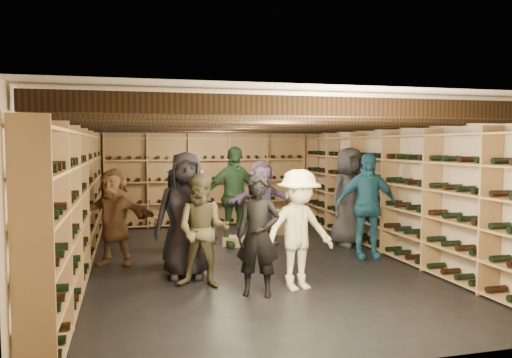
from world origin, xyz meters
The scene contains 21 objects.
ground centered at (0.00, 0.00, 0.00)m, with size 8.00×8.00×0.00m, color black.
walls centered at (0.00, 0.00, 1.20)m, with size 5.52×8.02×2.40m.
ceiling centered at (0.00, 0.00, 2.40)m, with size 5.50×8.00×0.01m, color beige.
ceiling_joists centered at (0.00, 0.00, 2.26)m, with size 5.40×7.12×0.18m.
wine_rack_left centered at (-2.57, 0.00, 1.08)m, with size 0.32×7.50×2.15m.
wine_rack_right centered at (2.57, 0.00, 1.08)m, with size 0.32×7.50×2.15m.
wine_rack_back centered at (0.00, 3.83, 1.07)m, with size 4.70×0.30×2.15m.
crate_stack_left centered at (-0.80, 1.47, 0.34)m, with size 0.58×0.47×0.68m.
crate_stack_right centered at (1.20, 2.31, 0.26)m, with size 0.52×0.36×0.51m.
crate_loose centered at (0.14, 1.30, 0.09)m, with size 0.50×0.33×0.17m, color tan.
person_0 centered at (-1.05, -0.72, 0.91)m, with size 0.89×0.58×1.81m, color black.
person_1 centered at (-0.27, -1.79, 0.76)m, with size 0.56×0.36×1.52m, color black.
person_2 centered at (-0.89, -1.24, 0.76)m, with size 0.74×0.58×1.52m, color brown.
person_3 centered at (0.31, -1.67, 0.79)m, with size 1.02×0.59×1.59m, color #EDECB5.
person_4 centered at (2.04, -0.21, 0.89)m, with size 1.04×0.43×1.78m, color #246384.
person_5 centered at (-2.07, 0.35, 0.77)m, with size 1.43×0.46×1.54m, color brown.
person_6 centered at (-1.08, -0.03, 0.78)m, with size 0.76×0.50×1.56m, color #1E2B3F.
person_9 centered at (-0.90, 0.66, 0.83)m, with size 1.07×0.61×1.65m, color beige.
person_10 centered at (0.07, 1.30, 0.94)m, with size 1.10×0.46×1.88m, color #27482A.
person_11 centered at (0.62, 1.30, 0.80)m, with size 1.49×0.47×1.61m, color slate.
person_12 centered at (2.18, 0.78, 0.93)m, with size 0.91×0.59×1.85m, color #2D2D31.
Camera 1 is at (-1.86, -7.80, 1.92)m, focal length 35.00 mm.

